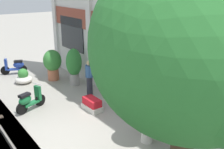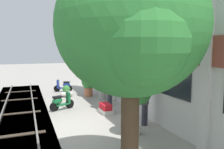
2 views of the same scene
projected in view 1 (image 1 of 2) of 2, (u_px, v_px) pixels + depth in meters
name	position (u px, v px, depth m)	size (l,w,h in m)	color
ground_plane	(74.00, 136.00, 8.47)	(80.00, 80.00, 0.00)	#9E998E
apartment_facade	(152.00, 2.00, 8.97)	(14.92, 0.64, 8.21)	silver
broadleaf_tree	(192.00, 51.00, 4.40)	(3.67, 3.50, 5.33)	#4C3826
potted_plant_fluted_column	(74.00, 65.00, 12.58)	(0.76, 0.76, 1.81)	gray
potted_plant_low_pan	(149.00, 99.00, 7.72)	(1.05, 1.05, 1.94)	beige
potted_plant_square_trough	(92.00, 104.00, 10.19)	(0.91, 0.53, 0.49)	beige
potted_plant_wide_bowl	(23.00, 77.00, 13.00)	(0.85, 0.85, 0.75)	beige
potted_plant_ribbed_drum	(52.00, 63.00, 13.28)	(0.92, 0.92, 1.57)	#B76647
scooter_near_curb	(29.00, 100.00, 10.07)	(0.69, 1.32, 0.98)	black
scooter_second_parked	(15.00, 66.00, 14.26)	(0.73, 1.30, 0.98)	black
resident_by_doorway	(121.00, 88.00, 10.21)	(0.47, 0.34, 1.58)	#282833
resident_watching_tracks	(150.00, 102.00, 8.86)	(0.34, 0.46, 1.63)	#282833
resident_near_plants	(89.00, 77.00, 11.46)	(0.52, 0.34, 1.57)	#282833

